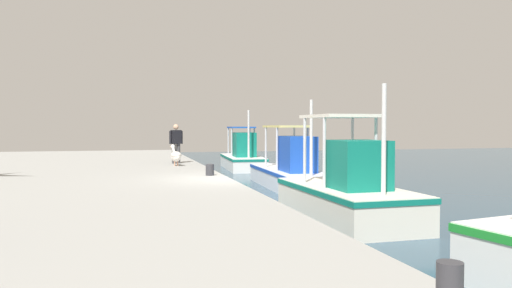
# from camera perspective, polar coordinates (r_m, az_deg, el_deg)

# --- Properties ---
(quay_pier) EXTENTS (36.00, 10.00, 0.80)m
(quay_pier) POSITION_cam_1_polar(r_m,az_deg,el_deg) (14.58, -22.63, -5.70)
(quay_pier) COLOR #9E9E99
(quay_pier) RESTS_ON ground
(fishing_boat_nearest) EXTENTS (5.33, 2.16, 3.12)m
(fishing_boat_nearest) POSITION_cam_1_polar(r_m,az_deg,el_deg) (26.95, -1.51, -1.54)
(fishing_boat_nearest) COLOR white
(fishing_boat_nearest) RESTS_ON ground
(fishing_boat_second) EXTENTS (6.52, 1.98, 3.18)m
(fishing_boat_second) POSITION_cam_1_polar(r_m,az_deg,el_deg) (18.58, 4.04, -3.19)
(fishing_boat_second) COLOR white
(fishing_boat_second) RESTS_ON ground
(fishing_boat_third) EXTENTS (4.76, 2.10, 3.23)m
(fishing_boat_third) POSITION_cam_1_polar(r_m,az_deg,el_deg) (12.53, 10.41, -5.58)
(fishing_boat_third) COLOR silver
(fishing_boat_third) RESTS_ON ground
(pelican) EXTENTS (0.97, 0.51, 0.82)m
(pelican) POSITION_cam_1_polar(r_m,az_deg,el_deg) (19.36, -9.13, -1.30)
(pelican) COLOR tan
(pelican) RESTS_ON quay_pier
(fisherman_standing) EXTENTS (0.37, 0.56, 1.60)m
(fisherman_standing) POSITION_cam_1_polar(r_m,az_deg,el_deg) (20.68, -9.09, 0.23)
(fisherman_standing) COLOR #3F3F42
(fisherman_standing) RESTS_ON quay_pier
(mooring_bollard_nearest) EXTENTS (0.23, 0.23, 0.36)m
(mooring_bollard_nearest) POSITION_cam_1_polar(r_m,az_deg,el_deg) (25.84, -9.11, -0.96)
(mooring_bollard_nearest) COLOR #333338
(mooring_bollard_nearest) RESTS_ON quay_pier
(mooring_bollard_second) EXTENTS (0.26, 0.26, 0.35)m
(mooring_bollard_second) POSITION_cam_1_polar(r_m,az_deg,el_deg) (15.53, -5.27, -2.94)
(mooring_bollard_second) COLOR #333338
(mooring_bollard_second) RESTS_ON quay_pier
(mooring_bollard_third) EXTENTS (0.22, 0.22, 0.42)m
(mooring_bollard_third) POSITION_cam_1_polar(r_m,az_deg,el_deg) (4.53, 21.17, -15.00)
(mooring_bollard_third) COLOR #333338
(mooring_bollard_third) RESTS_ON quay_pier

